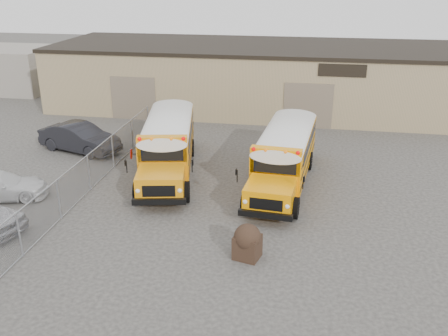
% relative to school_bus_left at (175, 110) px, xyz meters
% --- Properties ---
extents(ground, '(120.00, 120.00, 0.00)m').
position_rel_school_bus_left_xyz_m(ground, '(4.17, -11.95, -1.63)').
color(ground, '#363331').
rests_on(ground, ground).
extents(warehouse, '(30.20, 10.20, 4.67)m').
position_rel_school_bus_left_xyz_m(warehouse, '(4.17, 8.05, 0.75)').
color(warehouse, '#887A54').
rests_on(warehouse, ground).
extents(chainlink_fence, '(0.07, 18.07, 1.81)m').
position_rel_school_bus_left_xyz_m(chainlink_fence, '(-1.83, -8.95, -0.72)').
color(chainlink_fence, gray).
rests_on(chainlink_fence, ground).
extents(distant_building_left, '(8.00, 6.00, 3.60)m').
position_rel_school_bus_left_xyz_m(distant_building_left, '(-17.83, 10.05, 0.17)').
color(distant_building_left, gray).
rests_on(distant_building_left, ground).
extents(school_bus_left, '(4.16, 9.87, 2.81)m').
position_rel_school_bus_left_xyz_m(school_bus_left, '(0.00, 0.00, 0.00)').
color(school_bus_left, orange).
rests_on(school_bus_left, ground).
extents(school_bus_right, '(3.07, 9.43, 2.72)m').
position_rel_school_bus_left_xyz_m(school_bus_right, '(7.68, -0.62, -0.05)').
color(school_bus_right, '#FF9603').
rests_on(school_bus_right, ground).
extents(tarp_bundle, '(1.08, 1.02, 1.36)m').
position_rel_school_bus_left_xyz_m(tarp_bundle, '(6.35, -13.59, -0.93)').
color(tarp_bundle, black).
rests_on(tarp_bundle, ground).
extents(car_dark, '(5.22, 3.15, 1.62)m').
position_rel_school_bus_left_xyz_m(car_dark, '(-4.70, -3.83, -0.81)').
color(car_dark, black).
rests_on(car_dark, ground).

